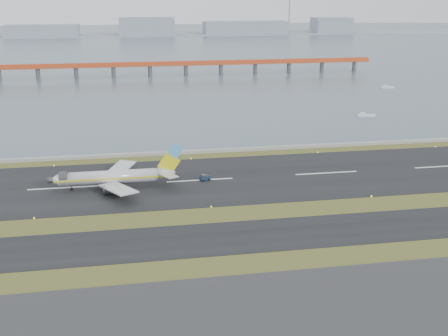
{
  "coord_description": "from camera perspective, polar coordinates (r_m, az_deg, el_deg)",
  "views": [
    {
      "loc": [
        -20.62,
        -129.06,
        54.67
      ],
      "look_at": [
        5.99,
        22.0,
        6.1
      ],
      "focal_mm": 45.0,
      "sensor_mm": 36.0,
      "label": 1
    }
  ],
  "objects": [
    {
      "name": "taxiway_strip",
      "position": [
        130.81,
        0.0,
        -7.11
      ],
      "size": [
        1000.0,
        18.0,
        0.1
      ],
      "primitive_type": "cube",
      "color": "black",
      "rests_on": "ground"
    },
    {
      "name": "workboat_near",
      "position": [
        264.11,
        14.19,
        5.22
      ],
      "size": [
        8.34,
        4.09,
        1.94
      ],
      "rotation": [
        0.0,
        0.0,
        -0.21
      ],
      "color": "silver",
      "rests_on": "ground"
    },
    {
      "name": "bay_water",
      "position": [
        591.95,
        -8.13,
        12.1
      ],
      "size": [
        1400.0,
        800.0,
        1.3
      ],
      "primitive_type": "cube",
      "color": "#4D5D6E",
      "rests_on": "ground"
    },
    {
      "name": "seawall",
      "position": [
        197.74,
        -3.62,
        1.64
      ],
      "size": [
        1000.0,
        2.5,
        1.0
      ],
      "primitive_type": "cube",
      "color": "gray",
      "rests_on": "ground"
    },
    {
      "name": "pushback_tug",
      "position": [
        168.94,
        -1.98,
        -0.99
      ],
      "size": [
        3.41,
        2.62,
        1.93
      ],
      "rotation": [
        0.0,
        0.0,
        0.35
      ],
      "color": "#15273B",
      "rests_on": "ground"
    },
    {
      "name": "workboat_far",
      "position": [
        346.12,
        16.24,
        7.89
      ],
      "size": [
        8.07,
        3.17,
        1.91
      ],
      "rotation": [
        0.0,
        0.0,
        -0.09
      ],
      "color": "silver",
      "rests_on": "ground"
    },
    {
      "name": "ground",
      "position": [
        141.67,
        -0.84,
        -5.13
      ],
      "size": [
        1000.0,
        1000.0,
        0.0
      ],
      "primitive_type": "plane",
      "color": "#384619",
      "rests_on": "ground"
    },
    {
      "name": "far_shoreline",
      "position": [
        751.42,
        -7.57,
        13.71
      ],
      "size": [
        1400.0,
        80.0,
        60.5
      ],
      "color": "#8A92A3",
      "rests_on": "ground"
    },
    {
      "name": "airliner",
      "position": [
        164.65,
        -10.96,
        -0.88
      ],
      "size": [
        38.52,
        32.89,
        12.8
      ],
      "color": "silver",
      "rests_on": "ground"
    },
    {
      "name": "runway_strip",
      "position": [
        169.43,
        -2.46,
        -1.25
      ],
      "size": [
        1000.0,
        45.0,
        0.1
      ],
      "primitive_type": "cube",
      "color": "black",
      "rests_on": "ground"
    },
    {
      "name": "red_pier",
      "position": [
        384.16,
        -3.91,
        10.44
      ],
      "size": [
        260.0,
        5.0,
        10.2
      ],
      "color": "#BC4620",
      "rests_on": "ground"
    }
  ]
}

